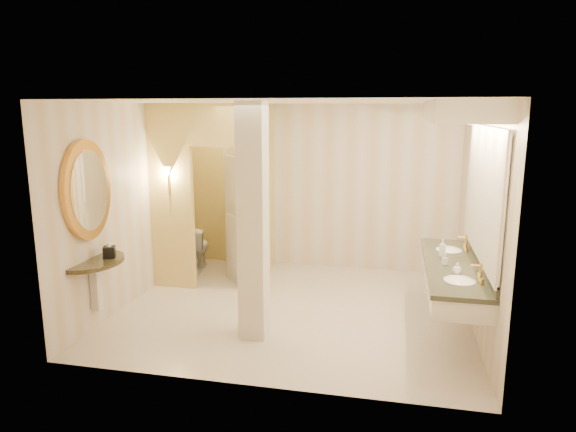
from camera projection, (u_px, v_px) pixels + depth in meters
name	position (u px, v px, depth m)	size (l,w,h in m)	color
floor	(294.00, 309.00, 6.85)	(4.50, 4.50, 0.00)	beige
ceiling	(295.00, 102.00, 6.30)	(4.50, 4.50, 0.00)	white
wall_back	(318.00, 187.00, 8.49)	(4.50, 0.02, 2.70)	beige
wall_front	(251.00, 250.00, 4.66)	(4.50, 0.02, 2.70)	beige
wall_left	(134.00, 203.00, 7.04)	(0.02, 4.00, 2.70)	beige
wall_right	(479.00, 217.00, 6.11)	(0.02, 4.00, 2.70)	beige
toilet_closet	(233.00, 192.00, 7.72)	(1.50, 1.55, 2.70)	#E3CE76
wall_sconce	(168.00, 172.00, 7.31)	(0.14, 0.14, 0.42)	gold
vanity	(461.00, 199.00, 5.73)	(0.75, 2.44, 2.09)	beige
console_shelf	(89.00, 221.00, 5.96)	(0.90, 0.90, 1.90)	black
pillar	(253.00, 223.00, 5.77)	(0.30, 0.30, 2.70)	beige
tissue_box	(109.00, 252.00, 6.11)	(0.14, 0.14, 0.14)	black
toilet	(195.00, 247.00, 8.49)	(0.41, 0.73, 0.74)	white
soap_bottle_a	(445.00, 260.00, 5.83)	(0.05, 0.05, 0.12)	beige
soap_bottle_b	(457.00, 268.00, 5.50)	(0.10, 0.10, 0.13)	silver
soap_bottle_c	(442.00, 248.00, 6.14)	(0.08, 0.08, 0.21)	#C6B28C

